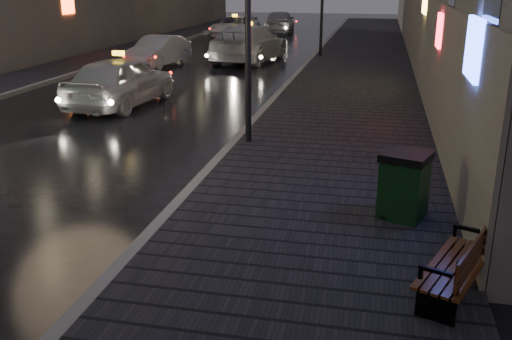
{
  "coord_description": "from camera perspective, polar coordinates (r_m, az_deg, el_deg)",
  "views": [
    {
      "loc": [
        4.74,
        -6.6,
        3.8
      ],
      "look_at": [
        2.91,
        1.93,
        0.85
      ],
      "focal_mm": 40.0,
      "sensor_mm": 36.0,
      "label": 1
    }
  ],
  "objects": [
    {
      "name": "car_left_mid",
      "position": [
        26.45,
        -9.77,
        11.62
      ],
      "size": [
        1.9,
        4.19,
        1.33
      ],
      "primitive_type": "imported",
      "rotation": [
        0.0,
        0.0,
        -0.12
      ],
      "color": "#9B9BA3",
      "rests_on": "ground"
    },
    {
      "name": "ground",
      "position": [
        8.97,
        -21.44,
        -7.78
      ],
      "size": [
        120.0,
        120.0,
        0.0
      ],
      "primitive_type": "plane",
      "color": "black",
      "rests_on": "ground"
    },
    {
      "name": "trash_bin",
      "position": [
        9.32,
        14.6,
        -1.41
      ],
      "size": [
        0.9,
        0.9,
        1.07
      ],
      "rotation": [
        0.0,
        0.0,
        -0.34
      ],
      "color": "black",
      "rests_on": "sidewalk"
    },
    {
      "name": "taxi_mid",
      "position": [
        27.65,
        -0.71,
        12.56
      ],
      "size": [
        3.12,
        6.13,
        1.71
      ],
      "primitive_type": "imported",
      "rotation": [
        0.0,
        0.0,
        3.01
      ],
      "color": "silver",
      "rests_on": "ground"
    },
    {
      "name": "curb",
      "position": [
        28.03,
        5.49,
        10.96
      ],
      "size": [
        0.2,
        58.0,
        0.15
      ],
      "primitive_type": "cube",
      "color": "slate",
      "rests_on": "ground"
    },
    {
      "name": "car_far",
      "position": [
        41.96,
        2.38,
        14.59
      ],
      "size": [
        2.41,
        4.99,
        1.64
      ],
      "primitive_type": "imported",
      "rotation": [
        0.0,
        0.0,
        3.24
      ],
      "color": "gray",
      "rests_on": "ground"
    },
    {
      "name": "taxi_near",
      "position": [
        18.24,
        -13.41,
        8.65
      ],
      "size": [
        2.2,
        4.7,
        1.56
      ],
      "primitive_type": "imported",
      "rotation": [
        0.0,
        0.0,
        3.06
      ],
      "color": "silver",
      "rests_on": "ground"
    },
    {
      "name": "taxi_far",
      "position": [
        39.82,
        -2.12,
        14.16
      ],
      "size": [
        2.84,
        5.06,
        1.34
      ],
      "primitive_type": "imported",
      "rotation": [
        0.0,
        0.0,
        -0.13
      ],
      "color": "silver",
      "rests_on": "ground"
    },
    {
      "name": "bench",
      "position": [
        7.27,
        19.79,
        -8.98
      ],
      "size": [
        1.11,
        1.69,
        0.82
      ],
      "rotation": [
        0.0,
        0.0,
        -0.39
      ],
      "color": "black",
      "rests_on": "sidewalk"
    },
    {
      "name": "sidewalk",
      "position": [
        27.86,
        10.48,
        10.69
      ],
      "size": [
        4.6,
        58.0,
        0.15
      ],
      "primitive_type": "cube",
      "color": "black",
      "rests_on": "ground"
    },
    {
      "name": "curb_far",
      "position": [
        30.38,
        -11.75,
        11.26
      ],
      "size": [
        0.2,
        58.0,
        0.15
      ],
      "primitive_type": "cube",
      "color": "slate",
      "rests_on": "ground"
    },
    {
      "name": "sidewalk_far",
      "position": [
        30.92,
        -14.0,
        11.22
      ],
      "size": [
        2.4,
        58.0,
        0.15
      ],
      "primitive_type": "cube",
      "color": "black",
      "rests_on": "ground"
    }
  ]
}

